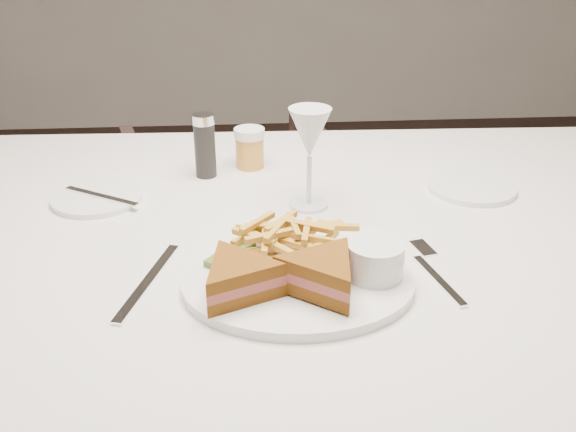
{
  "coord_description": "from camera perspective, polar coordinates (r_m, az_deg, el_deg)",
  "views": [
    {
      "loc": [
        -0.22,
        -1.25,
        1.23
      ],
      "look_at": [
        -0.15,
        -0.38,
        0.8
      ],
      "focal_mm": 40.0,
      "sensor_mm": 36.0,
      "label": 1
    }
  ],
  "objects": [
    {
      "name": "ground",
      "position": [
        1.77,
        4.22,
        -17.8
      ],
      "size": [
        5.0,
        5.0,
        0.0
      ],
      "primitive_type": "plane",
      "color": "black",
      "rests_on": "ground"
    },
    {
      "name": "table",
      "position": [
        1.26,
        -0.17,
        -16.55
      ],
      "size": [
        1.5,
        1.03,
        0.75
      ],
      "primitive_type": "cube",
      "rotation": [
        0.0,
        0.0,
        -0.03
      ],
      "color": "silver",
      "rests_on": "ground"
    },
    {
      "name": "chair_far",
      "position": [
        2.03,
        -4.39,
        -0.2
      ],
      "size": [
        0.76,
        0.73,
        0.65
      ],
      "primitive_type": "imported",
      "rotation": [
        0.0,
        0.0,
        3.4
      ],
      "color": "#49332D",
      "rests_on": "ground"
    },
    {
      "name": "table_setting",
      "position": [
        0.96,
        0.29,
        -1.25
      ],
      "size": [
        0.84,
        0.64,
        0.18
      ],
      "color": "white",
      "rests_on": "table"
    }
  ]
}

